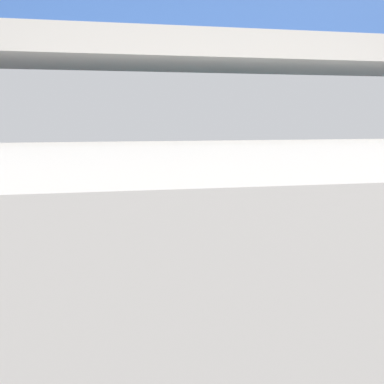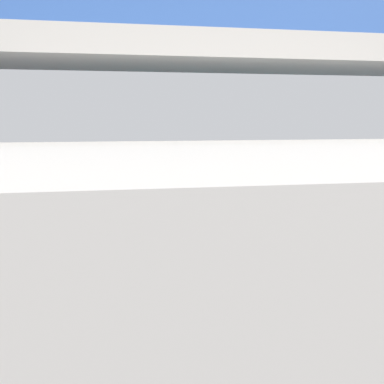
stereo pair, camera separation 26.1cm
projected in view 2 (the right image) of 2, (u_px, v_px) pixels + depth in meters
ground at (234, 217)px, 18.95m from camera, size 80.00×80.00×0.00m
city_bus at (214, 183)px, 17.04m from camera, size 11.54×2.85×3.15m
pedestrian at (136, 188)px, 21.53m from camera, size 0.38×0.38×1.79m
traffic_sign at (245, 166)px, 23.24m from camera, size 0.08×0.60×2.80m
lane_dash_leftmost at (287, 201)px, 22.68m from camera, size 2.00×0.20×0.01m
lane_dash_left at (218, 203)px, 22.02m from camera, size 2.00×0.20×0.01m
lane_dash_centre at (145, 206)px, 21.37m from camera, size 2.00×0.20×0.01m
pedestrian_overpass at (349, 79)px, 8.97m from camera, size 28.78×2.60×7.28m
station_building at (243, 307)px, 5.45m from camera, size 9.00×5.04×4.20m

